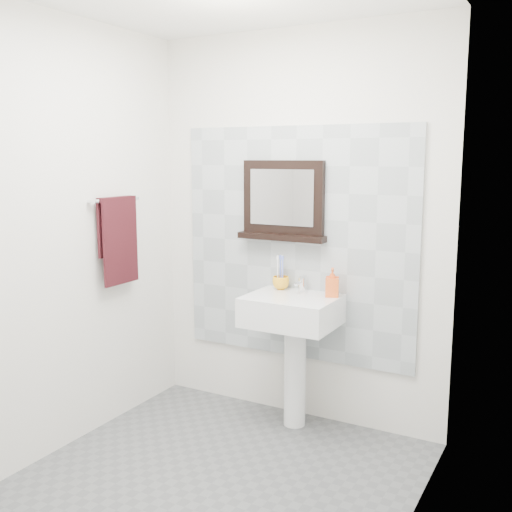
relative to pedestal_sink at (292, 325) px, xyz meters
The scene contains 13 objects.
floor 1.11m from the pedestal_sink, 95.28° to the right, with size 2.00×2.20×0.01m, color #5A5C5F.
back_wall 0.62m from the pedestal_sink, 109.62° to the left, with size 2.00×0.01×2.50m, color silver.
front_wall 2.06m from the pedestal_sink, 92.34° to the right, with size 2.00×0.01×2.50m, color silver.
left_wall 1.50m from the pedestal_sink, 141.06° to the right, with size 0.01×2.20×2.50m, color silver.
right_wall 1.39m from the pedestal_sink, 43.54° to the right, with size 0.01×2.20×2.50m, color silver.
splashback 0.53m from the pedestal_sink, 110.63° to the left, with size 1.60×0.02×1.50m, color #A8B1B6.
pedestal_sink is the anchor object (origin of this frame).
toothbrush_cup 0.30m from the pedestal_sink, 138.07° to the left, with size 0.11×0.11×0.09m, color #FDAF1D.
toothbrushes 0.37m from the pedestal_sink, 138.01° to the left, with size 0.05×0.04×0.21m.
soap_dispenser 0.36m from the pedestal_sink, 25.24° to the left, with size 0.08×0.08×0.18m, color #F8391D.
framed_mirror 0.78m from the pedestal_sink, 130.69° to the left, with size 0.60×0.11×0.51m.
towel_bar 1.35m from the pedestal_sink, 158.35° to the right, with size 0.07×0.40×0.03m.
hand_towel 1.23m from the pedestal_sink, 158.22° to the right, with size 0.06×0.30×0.55m.
Camera 1 is at (1.61, -2.39, 1.71)m, focal length 42.00 mm.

